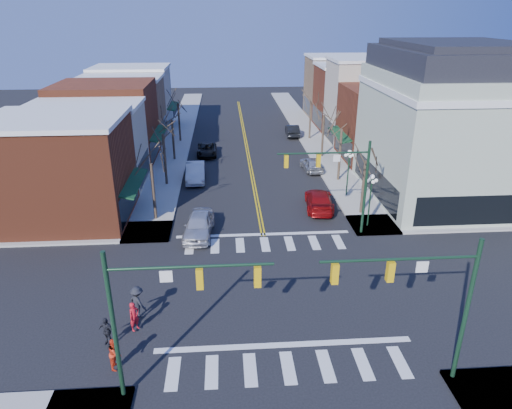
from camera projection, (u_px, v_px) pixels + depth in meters
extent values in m
plane|color=black|center=(274.00, 293.00, 27.21)|extent=(160.00, 160.00, 0.00)
cube|color=#9E9B93|center=(164.00, 181.00, 44.98)|extent=(3.50, 70.00, 0.15)
cube|color=#9E9B93|center=(339.00, 177.00, 46.11)|extent=(3.50, 70.00, 0.15)
cube|color=maroon|center=(61.00, 172.00, 35.43)|extent=(10.00, 8.50, 8.00)
cube|color=#B8AD98|center=(88.00, 148.00, 42.64)|extent=(10.00, 7.00, 7.50)
cube|color=maroon|center=(107.00, 123.00, 49.79)|extent=(10.00, 9.00, 8.50)
cube|color=#997754|center=(122.00, 111.00, 57.50)|extent=(10.00, 7.50, 7.80)
cube|color=#B8AD98|center=(133.00, 98.00, 64.54)|extent=(10.00, 8.00, 8.20)
cube|color=maroon|center=(389.00, 124.00, 50.29)|extent=(10.00, 8.50, 8.00)
cube|color=#B8AD98|center=(369.00, 102.00, 57.01)|extent=(10.00, 7.00, 10.00)
cube|color=maroon|center=(353.00, 98.00, 64.19)|extent=(10.00, 8.00, 8.50)
cube|color=#997754|center=(339.00, 87.00, 71.43)|extent=(10.00, 8.00, 9.00)
cube|color=#ACB79F|center=(447.00, 137.00, 39.44)|extent=(12.00, 14.00, 11.00)
cube|color=white|center=(455.00, 88.00, 37.83)|extent=(12.25, 14.25, 0.50)
cube|color=black|center=(460.00, 59.00, 36.93)|extent=(11.40, 13.40, 1.80)
cube|color=black|center=(462.00, 45.00, 36.50)|extent=(9.80, 11.80, 0.60)
cylinder|color=#14331E|center=(114.00, 329.00, 18.53)|extent=(0.20, 0.20, 7.20)
cylinder|color=#14331E|center=(191.00, 267.00, 17.65)|extent=(6.50, 0.12, 0.12)
cube|color=gold|center=(200.00, 279.00, 17.88)|extent=(0.28, 0.28, 0.90)
cube|color=gold|center=(258.00, 276.00, 18.03)|extent=(0.28, 0.28, 0.90)
cylinder|color=#14331E|center=(466.00, 314.00, 19.49)|extent=(0.20, 0.20, 7.20)
cylinder|color=#14331E|center=(400.00, 259.00, 18.18)|extent=(6.50, 0.12, 0.12)
cube|color=gold|center=(390.00, 271.00, 18.38)|extent=(0.28, 0.28, 0.90)
cube|color=gold|center=(335.00, 273.00, 18.23)|extent=(0.28, 0.28, 0.90)
cylinder|color=#14331E|center=(365.00, 189.00, 33.07)|extent=(0.20, 0.20, 7.20)
cylinder|color=#14331E|center=(323.00, 153.00, 31.77)|extent=(6.50, 0.12, 0.12)
cube|color=gold|center=(318.00, 161.00, 31.96)|extent=(0.28, 0.28, 0.90)
cube|color=gold|center=(286.00, 161.00, 31.82)|extent=(0.28, 0.28, 0.90)
cylinder|color=#14331E|center=(369.00, 203.00, 34.76)|extent=(0.12, 0.12, 4.00)
sphere|color=white|center=(372.00, 177.00, 33.92)|extent=(0.36, 0.36, 0.36)
cylinder|color=#14331E|center=(348.00, 175.00, 40.73)|extent=(0.12, 0.12, 4.00)
sphere|color=white|center=(350.00, 152.00, 39.89)|extent=(0.36, 0.36, 0.36)
cylinder|color=#382B21|center=(154.00, 192.00, 35.84)|extent=(0.24, 0.24, 4.76)
cylinder|color=#382B21|center=(165.00, 160.00, 43.12)|extent=(0.24, 0.24, 5.04)
cylinder|color=#382B21|center=(173.00, 141.00, 50.56)|extent=(0.24, 0.24, 4.55)
cylinder|color=#382B21|center=(179.00, 123.00, 57.84)|extent=(0.24, 0.24, 4.90)
cylinder|color=#382B21|center=(363.00, 188.00, 36.95)|extent=(0.24, 0.24, 4.62)
cylinder|color=#382B21|center=(340.00, 156.00, 44.18)|extent=(0.24, 0.24, 5.18)
cylinder|color=#382B21|center=(323.00, 137.00, 51.59)|extent=(0.24, 0.24, 4.83)
cylinder|color=#382B21|center=(310.00, 120.00, 58.91)|extent=(0.24, 0.24, 4.97)
imported|color=silver|center=(199.00, 225.00, 33.91)|extent=(2.45, 5.18, 1.71)
imported|color=silver|center=(195.00, 172.00, 45.05)|extent=(1.98, 5.21, 1.70)
imported|color=black|center=(207.00, 150.00, 52.95)|extent=(2.26, 4.81, 1.33)
imported|color=maroon|center=(319.00, 200.00, 38.54)|extent=(2.77, 5.59, 1.56)
imported|color=#B3B4B8|center=(311.00, 164.00, 47.82)|extent=(2.12, 4.38, 1.44)
imported|color=black|center=(292.00, 130.00, 61.11)|extent=(1.76, 4.65, 1.52)
imported|color=red|center=(134.00, 316.00, 23.57)|extent=(0.68, 0.71, 1.63)
imported|color=red|center=(115.00, 353.00, 21.08)|extent=(0.63, 0.79, 1.59)
imported|color=black|center=(106.00, 331.00, 22.57)|extent=(0.98, 0.72, 1.54)
imported|color=black|center=(138.00, 302.00, 24.55)|extent=(1.35, 1.31, 1.85)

